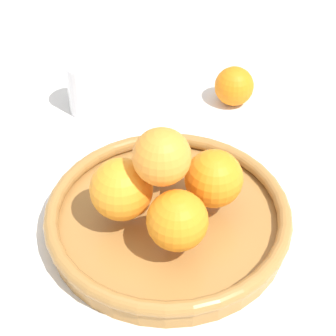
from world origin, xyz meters
name	(u,v)px	position (x,y,z in m)	size (l,w,h in m)	color
ground_plane	(168,227)	(0.00, 0.00, 0.00)	(4.00, 4.00, 0.00)	silver
fruit_bowl	(168,216)	(0.00, 0.00, 0.02)	(0.32, 0.32, 0.04)	#A57238
orange_pile	(166,183)	(-0.01, 0.00, 0.09)	(0.19, 0.19, 0.13)	orange
stray_orange	(234,86)	(0.23, -0.21, 0.03)	(0.07, 0.07, 0.07)	orange
drinking_glass	(87,88)	(0.30, 0.02, 0.04)	(0.07, 0.07, 0.09)	white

